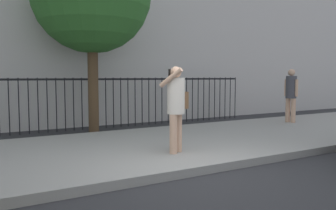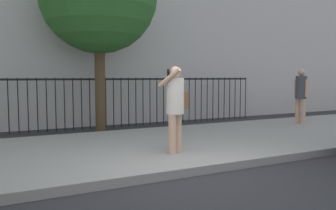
% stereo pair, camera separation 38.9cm
% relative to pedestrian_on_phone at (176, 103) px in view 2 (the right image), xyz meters
% --- Properties ---
extents(ground_plane, '(60.00, 60.00, 0.00)m').
position_rel_pedestrian_on_phone_xyz_m(ground_plane, '(-0.31, -1.13, -1.12)').
color(ground_plane, '#28282B').
extents(sidewalk, '(28.00, 4.40, 0.15)m').
position_rel_pedestrian_on_phone_xyz_m(sidewalk, '(-0.31, 1.07, -1.05)').
color(sidewalk, gray).
rests_on(sidewalk, ground).
extents(iron_fence, '(12.03, 0.04, 1.60)m').
position_rel_pedestrian_on_phone_xyz_m(iron_fence, '(-0.31, 4.77, -0.10)').
color(iron_fence, black).
rests_on(iron_fence, ground).
extents(pedestrian_on_phone, '(0.72, 0.60, 1.67)m').
position_rel_pedestrian_on_phone_xyz_m(pedestrian_on_phone, '(0.00, 0.00, 0.00)').
color(pedestrian_on_phone, tan).
rests_on(pedestrian_on_phone, sidewalk).
extents(pedestrian_walking, '(0.37, 0.49, 1.73)m').
position_rel_pedestrian_on_phone_xyz_m(pedestrian_walking, '(5.57, 1.96, 0.02)').
color(pedestrian_walking, tan).
rests_on(pedestrian_walking, sidewalk).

